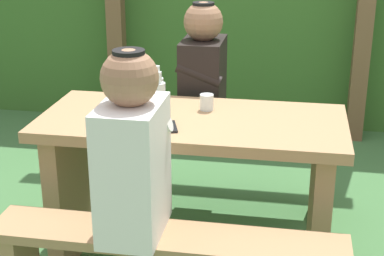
# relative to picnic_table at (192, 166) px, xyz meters

# --- Properties ---
(hedge_backdrop) EXTENTS (6.40, 0.65, 1.65)m
(hedge_backdrop) POSITION_rel_picnic_table_xyz_m (0.00, 2.34, 0.32)
(hedge_backdrop) COLOR #376827
(hedge_backdrop) RESTS_ON ground_plane
(picnic_table) EXTENTS (1.40, 0.64, 0.75)m
(picnic_table) POSITION_rel_picnic_table_xyz_m (0.00, 0.00, 0.00)
(picnic_table) COLOR #9E7A51
(picnic_table) RESTS_ON ground_plane
(bench_far) EXTENTS (1.40, 0.24, 0.47)m
(bench_far) POSITION_rel_picnic_table_xyz_m (0.00, 0.57, -0.17)
(bench_far) COLOR #9E7A51
(bench_far) RESTS_ON ground_plane
(person_white_shirt) EXTENTS (0.25, 0.35, 0.72)m
(person_white_shirt) POSITION_rel_picnic_table_xyz_m (-0.12, -0.57, 0.29)
(person_white_shirt) COLOR white
(person_white_shirt) RESTS_ON bench_near
(person_black_coat) EXTENTS (0.25, 0.35, 0.72)m
(person_black_coat) POSITION_rel_picnic_table_xyz_m (-0.04, 0.57, 0.29)
(person_black_coat) COLOR black
(person_black_coat) RESTS_ON bench_far
(drinking_glass) EXTENTS (0.07, 0.07, 0.08)m
(drinking_glass) POSITION_rel_picnic_table_xyz_m (0.05, 0.12, 0.28)
(drinking_glass) COLOR silver
(drinking_glass) RESTS_ON picnic_table
(bottle_left) EXTENTS (0.07, 0.07, 0.22)m
(bottle_left) POSITION_rel_picnic_table_xyz_m (-0.15, -0.03, 0.33)
(bottle_left) COLOR silver
(bottle_left) RESTS_ON picnic_table
(bottle_right) EXTENTS (0.06, 0.06, 0.21)m
(bottle_right) POSITION_rel_picnic_table_xyz_m (-0.18, 0.10, 0.32)
(bottle_right) COLOR silver
(bottle_right) RESTS_ON picnic_table
(cell_phone) EXTENTS (0.11, 0.15, 0.01)m
(cell_phone) POSITION_rel_picnic_table_xyz_m (-0.08, -0.15, 0.24)
(cell_phone) COLOR black
(cell_phone) RESTS_ON picnic_table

